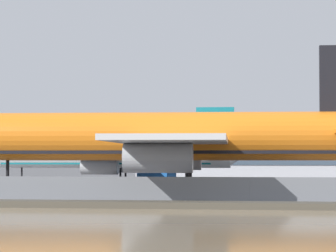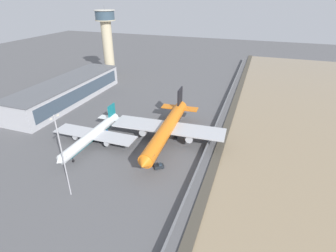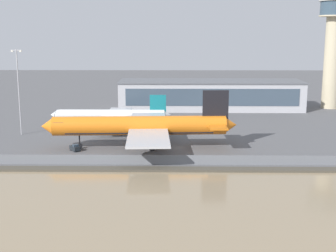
% 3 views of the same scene
% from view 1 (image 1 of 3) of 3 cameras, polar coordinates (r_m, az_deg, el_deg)
% --- Properties ---
extents(ground_plane, '(500.00, 500.00, 0.00)m').
position_cam_1_polar(ground_plane, '(81.43, 6.28, -5.01)').
color(ground_plane, '#565659').
extents(shoreline_seawall, '(320.00, 3.00, 0.50)m').
position_cam_1_polar(shoreline_seawall, '(60.96, 5.77, -5.68)').
color(shoreline_seawall, '#474238').
rests_on(shoreline_seawall, ground).
extents(perimeter_fence, '(280.00, 0.10, 2.29)m').
position_cam_1_polar(perimeter_fence, '(65.41, 5.90, -4.67)').
color(perimeter_fence, slate).
rests_on(perimeter_fence, ground).
extents(cargo_jet_orange, '(51.27, 43.79, 15.39)m').
position_cam_1_polar(cargo_jet_orange, '(81.71, -0.22, -0.89)').
color(cargo_jet_orange, orange).
rests_on(cargo_jet_orange, ground).
extents(passenger_jet_white_teal, '(38.25, 32.71, 10.77)m').
position_cam_1_polar(passenger_jet_white_teal, '(108.98, -4.17, -2.17)').
color(passenger_jet_white_teal, white).
rests_on(passenger_jet_white_teal, ground).
extents(ops_van, '(5.56, 4.38, 2.48)m').
position_cam_1_polar(ops_van, '(108.49, -0.78, -3.67)').
color(ops_van, '#19519E').
rests_on(ops_van, ground).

